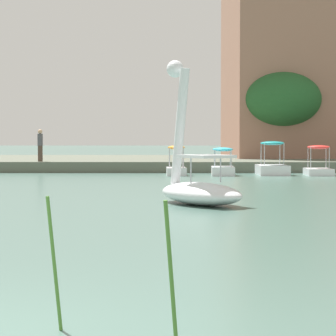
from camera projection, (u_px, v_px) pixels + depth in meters
shore_bank_far at (144, 162)px, 45.16m from camera, size 154.38×18.83×0.59m
swan_boat at (198, 182)px, 17.93m from camera, size 2.89×3.39×3.99m
pedal_boat_orange at (176, 166)px, 33.31m from camera, size 1.03×1.88×1.50m
pedal_boat_cyan at (223, 166)px, 33.28m from camera, size 1.17×2.17×1.40m
pedal_boat_teal at (272, 165)px, 33.73m from camera, size 1.49×2.34×1.71m
pedal_boat_red at (318, 166)px, 33.35m from camera, size 1.32×2.09×1.51m
tree_broadleaf_left at (280, 100)px, 42.83m from camera, size 7.24×7.28×5.61m
person_on_path at (40, 144)px, 36.60m from camera, size 0.28×0.26×1.78m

